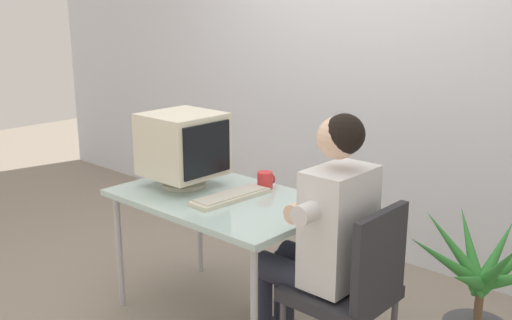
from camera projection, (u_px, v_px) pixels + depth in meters
name	position (u px, v px, depth m)	size (l,w,h in m)	color
ground_plane	(223.00, 315.00, 3.38)	(12.00, 12.00, 0.00)	gray
wall_back	(406.00, 41.00, 3.80)	(8.00, 0.10, 3.00)	silver
desk	(221.00, 206.00, 3.21)	(1.18, 0.75, 0.72)	#B7B7BC
crt_monitor	(183.00, 145.00, 3.32)	(0.40, 0.39, 0.42)	beige
keyboard	(231.00, 196.00, 3.15)	(0.17, 0.48, 0.03)	beige
office_chair	(353.00, 285.00, 2.66)	(0.43, 0.43, 0.88)	#4C4C51
person_seated	(320.00, 235.00, 2.74)	(0.68, 0.54, 1.28)	silver
potted_plant	(479.00, 307.00, 2.80)	(0.71, 0.76, 0.80)	#4C4C51
desk_mug	(265.00, 180.00, 3.32)	(0.09, 0.10, 0.10)	red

